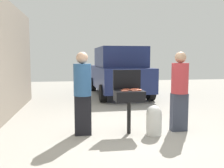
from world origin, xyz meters
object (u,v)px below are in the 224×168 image
Objects in this scene: hot_dog_5 at (136,89)px; propane_tank at (154,120)px; hot_dog_2 at (138,90)px; hot_dog_0 at (135,91)px; hot_dog_7 at (138,90)px; person_right at (180,88)px; parked_minivan at (119,71)px; hot_dog_1 at (131,90)px; hot_dog_8 at (138,90)px; bbq_grill at (129,97)px; hot_dog_6 at (124,90)px; hot_dog_4 at (125,91)px; hot_dog_9 at (134,89)px; hot_dog_3 at (126,89)px; person_left at (83,90)px.

hot_dog_5 is 0.21× the size of propane_tank.
hot_dog_5 is (0.00, 0.23, 0.00)m from hot_dog_2.
hot_dog_7 is (0.11, 0.13, 0.00)m from hot_dog_0.
parked_minivan is (-0.39, 5.18, 0.09)m from person_right.
parked_minivan is (0.69, 5.23, 0.10)m from hot_dog_1.
hot_dog_1 and hot_dog_8 have the same top height.
bbq_grill is 7.03× the size of hot_dog_0.
hot_dog_6 is at bearing 156.85° from hot_dog_0.
parked_minivan is (0.73, 5.21, 0.25)m from bbq_grill.
hot_dog_4 is 0.34m from hot_dog_7.
hot_dog_1 is 0.16m from hot_dog_6.
hot_dog_1 and hot_dog_6 have the same top height.
hot_dog_6 is 0.03× the size of parked_minivan.
hot_dog_2 is at bearing -104.20° from hot_dog_7.
hot_dog_0 is 0.12m from hot_dog_8.
hot_dog_0 is 1.00× the size of hot_dog_1.
hot_dog_4 and hot_dog_5 have the same top height.
hot_dog_2 is 1.00× the size of hot_dog_9.
hot_dog_9 is 0.76m from propane_tank.
hot_dog_1 is at bearing 163.93° from hot_dog_8.
person_right is at bearing 7.73° from hot_dog_4.
hot_dog_2 is 0.69m from propane_tank.
hot_dog_9 is at bearing 44.58° from hot_dog_4.
hot_dog_5 is 1.00× the size of hot_dog_9.
hot_dog_4 is 1.25m from person_right.
bbq_grill is 0.22m from hot_dog_9.
hot_dog_0 is 1.00× the size of hot_dog_3.
hot_dog_0 is 0.21× the size of propane_tank.
hot_dog_9 is (-0.05, 0.20, 0.00)m from hot_dog_2.
hot_dog_5 is (0.17, 0.13, 0.16)m from bbq_grill.
person_right is at bearing -3.30° from person_left.
hot_dog_1 is 0.08× the size of person_right.
hot_dog_8 is at bearing 15.51° from hot_dog_4.
hot_dog_7 is at bearing 74.10° from hot_dog_8.
parked_minivan is at bearing 81.45° from hot_dog_3.
person_right is at bearing -5.82° from hot_dog_5.
propane_tank is 1.59m from person_left.
person_right is at bearing 1.53° from bbq_grill.
person_right reaches higher than hot_dog_8.
hot_dog_1 is 0.16m from hot_dog_3.
person_left is (-1.45, 0.23, 0.60)m from propane_tank.
hot_dog_8 is at bearing -38.16° from hot_dog_3.
hot_dog_2 and hot_dog_8 have the same top height.
hot_dog_9 is at bearing 124.66° from hot_dog_7.
person_left is (-0.84, 0.10, -0.00)m from hot_dog_6.
person_right is (1.12, 0.03, 0.16)m from bbq_grill.
hot_dog_9 is (0.12, 0.10, 0.16)m from bbq_grill.
hot_dog_4 is at bearing -106.45° from hot_dog_3.
hot_dog_4 is 5.42m from parked_minivan.
hot_dog_7 is (0.15, 0.01, 0.00)m from hot_dog_1.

